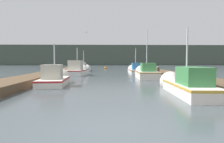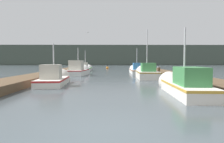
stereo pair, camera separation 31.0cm
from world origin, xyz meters
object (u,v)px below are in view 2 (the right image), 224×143
Objects in this scene: fishing_boat_3 at (79,71)px; mooring_piling_0 at (152,71)px; fishing_boat_0 at (182,85)px; seagull_lead at (87,32)px; fishing_boat_5 at (86,68)px; fishing_boat_4 at (136,70)px; fishing_boat_1 at (55,79)px; fishing_boat_2 at (146,73)px; mooring_piling_1 at (159,72)px; channel_buoy at (107,68)px.

fishing_boat_3 reaches higher than mooring_piling_0.
seagull_lead is (-6.48, 15.79, 4.74)m from fishing_boat_0.
fishing_boat_3 is 5.74m from seagull_lead.
mooring_piling_0 is at bearing -45.79° from fishing_boat_5.
fishing_boat_1 is at bearing -117.99° from fishing_boat_4.
fishing_boat_3 is 0.76× the size of fishing_boat_5.
fishing_boat_2 is 3.74m from mooring_piling_0.
fishing_boat_3 is 8.76m from fishing_boat_5.
fishing_boat_3 reaches higher than fishing_boat_1.
mooring_piling_1 is at bearing -8.62° from seagull_lead.
fishing_boat_3 is at bearing 152.78° from fishing_boat_2.
seagull_lead is at bearing 85.23° from fishing_boat_3.
mooring_piling_0 is (1.24, 3.53, 0.05)m from fishing_boat_2.
fishing_boat_4 reaches higher than fishing_boat_1.
channel_buoy is (-5.13, 17.57, -0.36)m from mooring_piling_0.
fishing_boat_2 is at bearing -109.33° from mooring_piling_0.
fishing_boat_5 is at bearing 132.47° from mooring_piling_0.
fishing_boat_4 is at bearing 36.24° from fishing_boat_3.
fishing_boat_1 reaches higher than mooring_piling_0.
seagull_lead is at bearing -99.72° from channel_buoy.
fishing_boat_5 is (-7.14, 12.67, -0.07)m from fishing_boat_2.
fishing_boat_0 is 22.49m from fishing_boat_5.
fishing_boat_0 is at bearing -37.49° from seagull_lead.
mooring_piling_1 is (1.39, 1.04, 0.05)m from fishing_boat_2.
fishing_boat_4 reaches higher than fishing_boat_0.
fishing_boat_3 is at bearing 122.47° from fishing_boat_0.
mooring_piling_0 is 2.49m from mooring_piling_1.
fishing_boat_3 is at bearing -147.57° from fishing_boat_4.
fishing_boat_2 reaches higher than fishing_boat_5.
fishing_boat_2 is at bearing 94.36° from fishing_boat_0.
fishing_boat_3 is 8.15m from fishing_boat_4.
mooring_piling_1 is 20.75m from channel_buoy.
fishing_boat_3 is 8.11m from mooring_piling_0.
fishing_boat_0 is 14.37m from fishing_boat_3.
fishing_boat_2 reaches higher than fishing_boat_0.
seagull_lead is at bearing 141.18° from mooring_piling_1.
channel_buoy is at bearing 70.69° from fishing_boat_5.
fishing_boat_2 is 8.10m from fishing_boat_4.
mooring_piling_1 is 0.97× the size of channel_buoy.
fishing_boat_1 is 0.75× the size of fishing_boat_4.
fishing_boat_5 is 6.32× the size of mooring_piling_0.
fishing_boat_5 is at bearing 121.90° from fishing_boat_2.
channel_buoy is at bearing 100.86° from fishing_boat_0.
fishing_boat_3 is at bearing 84.53° from fishing_boat_1.
fishing_boat_2 is 4.92× the size of mooring_piling_1.
seagull_lead reaches higher than fishing_boat_5.
mooring_piling_0 is (1.03, 12.11, 0.08)m from fishing_boat_0.
fishing_boat_3 reaches higher than mooring_piling_1.
seagull_lead is (-7.67, 6.17, 4.66)m from mooring_piling_1.
channel_buoy is at bearing 85.62° from fishing_boat_3.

